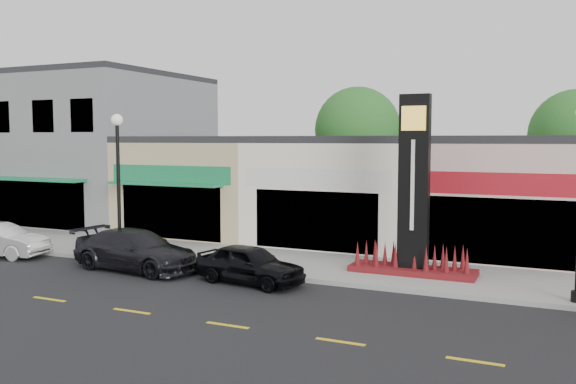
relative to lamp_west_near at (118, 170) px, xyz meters
The scene contains 13 objects.
ground 9.07m from the lamp_west_near, 17.35° to the right, with size 120.00×120.00×0.00m, color black.
sidewalk 8.89m from the lamp_west_near, 13.02° to the left, with size 52.00×4.30×0.15m, color gray.
curb 8.70m from the lamp_west_near, ahead, with size 52.00×0.20×0.15m, color gray.
building_grey_2story 13.45m from the lamp_west_near, 138.08° to the left, with size 12.00×10.95×8.30m.
shop_beige 9.04m from the lamp_west_near, 93.19° to the left, with size 7.00×10.85×4.80m.
shop_cream 11.13m from the lamp_west_near, 54.08° to the left, with size 7.00×10.01×4.80m.
shop_pink_w 16.25m from the lamp_west_near, 33.61° to the left, with size 7.00×10.01×4.80m.
tree_rear_west 17.55m from the lamp_west_near, 76.76° to the left, with size 5.20×5.20×7.83m.
tree_rear_mid 23.39m from the lamp_west_near, 46.74° to the left, with size 4.80×4.80×7.29m.
lamp_west_near is the anchor object (origin of this frame).
pylon_sign 11.19m from the lamp_west_near, ahead, with size 4.20×1.30×6.00m.
car_dark_sedan 3.48m from the lamp_west_near, 34.93° to the right, with size 4.96×2.02×1.44m, color black.
car_black_sedan 7.12m from the lamp_west_near, 11.74° to the right, with size 3.75×1.51×1.28m, color black.
Camera 1 is at (7.60, -15.95, 4.67)m, focal length 38.00 mm.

